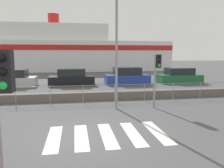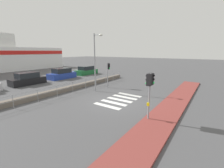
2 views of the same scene
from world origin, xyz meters
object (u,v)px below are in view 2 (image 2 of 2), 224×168
parked_car_blue (62,74)px  parked_car_green (86,71)px  parked_car_black (28,79)px  traffic_light_far (108,70)px  streetlamp (96,56)px  traffic_light_near (150,84)px

parked_car_blue → parked_car_green: 5.22m
parked_car_black → parked_car_green: 10.31m
traffic_light_far → streetlamp: 2.60m
traffic_light_near → streetlamp: 7.71m
streetlamp → parked_car_black: bearing=104.2°
traffic_light_far → parked_car_green: traffic_light_far is taller
traffic_light_near → streetlamp: (3.32, 6.83, 1.36)m
parked_car_black → parked_car_green: bearing=-0.0°
streetlamp → parked_car_green: 12.57m
traffic_light_near → parked_car_black: (0.97, 16.09, -1.59)m
traffic_light_near → parked_car_blue: bearing=69.4°
traffic_light_far → streetlamp: (-2.08, -0.07, 1.55)m
parked_car_black → streetlamp: bearing=-75.8°
streetlamp → parked_car_black: streetlamp is taller
traffic_light_near → parked_car_black: bearing=86.5°
parked_car_black → parked_car_blue: size_ratio=0.98×
traffic_light_near → parked_car_blue: 17.27m
parked_car_blue → parked_car_black: bearing=180.0°
parked_car_green → streetlamp: bearing=-130.7°
traffic_light_far → streetlamp: size_ratio=0.48×
traffic_light_near → parked_car_black: traffic_light_near is taller
parked_car_green → parked_car_black: bearing=180.0°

